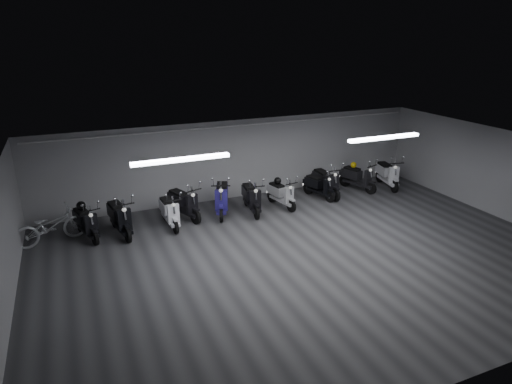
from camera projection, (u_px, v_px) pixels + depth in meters
name	position (u px, v px, depth m)	size (l,w,h in m)	color
floor	(307.00, 256.00, 11.84)	(14.00, 10.00, 0.01)	#373739
ceiling	(311.00, 154.00, 10.89)	(14.00, 10.00, 0.01)	gray
back_wall	(239.00, 159.00, 15.70)	(14.00, 0.01, 2.80)	#9F9FA1
front_wall	(466.00, 315.00, 7.03)	(14.00, 0.01, 2.80)	#9F9FA1
right_wall	(504.00, 175.00, 13.95)	(0.01, 10.00, 2.80)	#9F9FA1
fluor_strip_left	(181.00, 160.00, 10.67)	(2.40, 0.18, 0.08)	white
fluor_strip_right	(384.00, 138.00, 12.89)	(2.40, 0.18, 0.08)	white
conduit	(239.00, 125.00, 15.21)	(0.05, 0.05, 13.60)	white
scooter_0	(85.00, 218.00, 12.67)	(0.57, 1.72, 1.28)	black
scooter_1	(119.00, 212.00, 12.88)	(0.63, 1.90, 1.41)	black
scooter_2	(169.00, 207.00, 13.45)	(0.57, 1.72, 1.28)	white
scooter_3	(184.00, 198.00, 14.03)	(0.61, 1.83, 1.36)	black
scooter_4	(222.00, 193.00, 14.37)	(0.66, 1.97, 1.47)	navy
scooter_5	(251.00, 193.00, 14.52)	(0.60, 1.81, 1.35)	black
scooter_6	(282.00, 190.00, 14.99)	(0.54, 1.63, 1.21)	silver
scooter_7	(319.00, 182.00, 15.81)	(0.54, 1.62, 1.20)	black
scooter_8	(326.00, 177.00, 15.99)	(0.63, 1.89, 1.41)	black
scooter_9	(358.00, 173.00, 16.60)	(0.59, 1.78, 1.32)	black
bicycle	(50.00, 222.00, 12.41)	(0.68, 1.92, 1.25)	silver
scooter_10	(388.00, 170.00, 16.90)	(0.62, 1.87, 1.39)	white
helmet_0	(81.00, 206.00, 12.74)	(0.27, 0.27, 0.27)	black
helmet_1	(354.00, 165.00, 16.68)	(0.23, 0.23, 0.23)	gold
helmet_2	(278.00, 181.00, 15.08)	(0.25, 0.25, 0.25)	black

